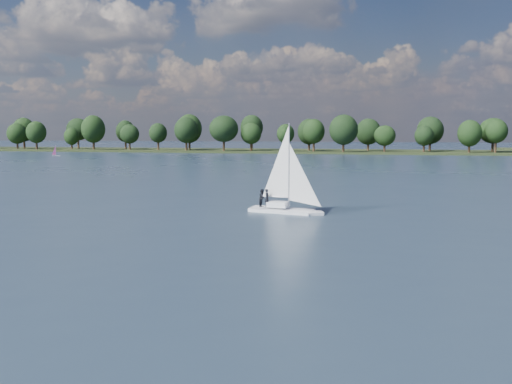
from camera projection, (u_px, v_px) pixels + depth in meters
ground at (380, 172)px, 116.26m from camera, size 700.00×700.00×0.00m
far_shore at (385, 153)px, 224.71m from camera, size 660.00×40.00×1.50m
sailboat at (282, 187)px, 57.93m from camera, size 7.51×3.61×9.53m
dinghy_pink at (56, 153)px, 193.69m from camera, size 2.56×2.27×3.96m
treeline at (390, 132)px, 219.85m from camera, size 562.77×73.79×18.49m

